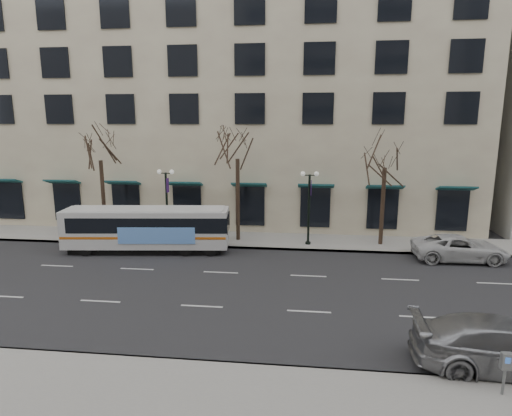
# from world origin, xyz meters

# --- Properties ---
(ground) EXTENTS (160.00, 160.00, 0.00)m
(ground) POSITION_xyz_m (0.00, 0.00, 0.00)
(ground) COLOR black
(ground) RESTS_ON ground
(sidewalk_far) EXTENTS (80.00, 4.00, 0.15)m
(sidewalk_far) POSITION_xyz_m (5.00, 9.00, 0.07)
(sidewalk_far) COLOR gray
(sidewalk_far) RESTS_ON ground
(building_hotel) EXTENTS (40.00, 20.00, 24.00)m
(building_hotel) POSITION_xyz_m (-2.00, 21.00, 12.00)
(building_hotel) COLOR tan
(building_hotel) RESTS_ON ground
(tree_far_left) EXTENTS (3.60, 3.60, 8.34)m
(tree_far_left) POSITION_xyz_m (-10.00, 8.80, 6.70)
(tree_far_left) COLOR black
(tree_far_left) RESTS_ON ground
(tree_far_mid) EXTENTS (3.60, 3.60, 8.55)m
(tree_far_mid) POSITION_xyz_m (0.00, 8.80, 6.91)
(tree_far_mid) COLOR black
(tree_far_mid) RESTS_ON ground
(tree_far_right) EXTENTS (3.60, 3.60, 8.06)m
(tree_far_right) POSITION_xyz_m (10.00, 8.80, 6.42)
(tree_far_right) COLOR black
(tree_far_right) RESTS_ON ground
(lamp_post_left) EXTENTS (1.22, 0.45, 5.21)m
(lamp_post_left) POSITION_xyz_m (-4.99, 8.20, 2.94)
(lamp_post_left) COLOR black
(lamp_post_left) RESTS_ON ground
(lamp_post_right) EXTENTS (1.22, 0.45, 5.21)m
(lamp_post_right) POSITION_xyz_m (5.01, 8.20, 2.94)
(lamp_post_right) COLOR black
(lamp_post_right) RESTS_ON ground
(city_bus) EXTENTS (10.97, 3.51, 2.92)m
(city_bus) POSITION_xyz_m (-5.55, 5.81, 1.60)
(city_bus) COLOR silver
(city_bus) RESTS_ON ground
(silver_car) EXTENTS (6.33, 2.78, 1.81)m
(silver_car) POSITION_xyz_m (11.68, -6.20, 0.90)
(silver_car) COLOR #95979C
(silver_car) RESTS_ON ground
(white_pickup) EXTENTS (5.68, 2.69, 1.57)m
(white_pickup) POSITION_xyz_m (14.35, 6.20, 0.78)
(white_pickup) COLOR silver
(white_pickup) RESTS_ON ground
(pay_station) EXTENTS (0.30, 0.21, 1.41)m
(pay_station) POSITION_xyz_m (10.95, -7.88, 1.17)
(pay_station) COLOR gray
(pay_station) RESTS_ON sidewalk_near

